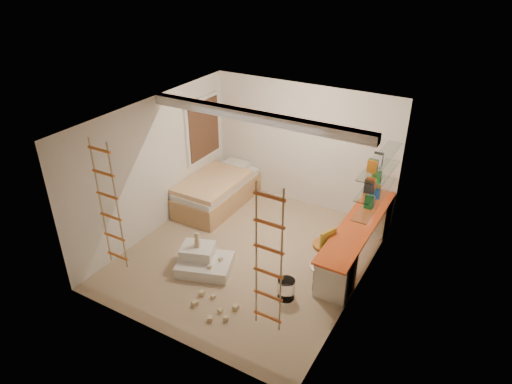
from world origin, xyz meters
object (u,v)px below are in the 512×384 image
Objects in this scene: swivel_chair at (325,254)px; bed at (217,191)px; play_platform at (203,261)px; desk at (357,239)px.

bed is at bearing 162.02° from swivel_chair.
bed is 1.85× the size of play_platform.
desk is 3.22m from bed.
desk reaches higher than play_platform.
bed reaches higher than play_platform.
play_platform is (-1.82, -1.03, -0.15)m from swivel_chair.
bed is 2.98m from swivel_chair.
desk is 2.59× the size of play_platform.
desk is 3.36× the size of swivel_chair.
bed is at bearing 117.51° from play_platform.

